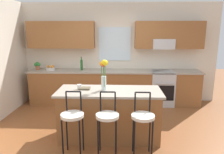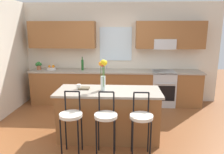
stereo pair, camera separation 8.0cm
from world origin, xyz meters
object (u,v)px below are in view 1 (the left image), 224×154
cookbook (85,88)px  fruit_bowl_oranges (50,68)px  bar_stool_far (143,119)px  oven_range (162,88)px  bottle_olive_oil (82,65)px  kitchen_island (109,114)px  flower_vase (104,71)px  mug_ceramic (79,87)px  bar_stool_middle (107,119)px  potted_plant_small (37,65)px  bar_stool_near (72,118)px

cookbook → fruit_bowl_oranges: fruit_bowl_oranges is taller
cookbook → bar_stool_far: bearing=-32.8°
oven_range → bottle_olive_oil: bearing=179.3°
kitchen_island → flower_vase: bearing=177.5°
fruit_bowl_oranges → bottle_olive_oil: size_ratio=0.67×
flower_vase → mug_ceramic: (-0.46, 0.05, -0.32)m
bar_stool_middle → bottle_olive_oil: bearing=108.6°
flower_vase → potted_plant_small: 2.71m
fruit_bowl_oranges → potted_plant_small: bearing=179.8°
bottle_olive_oil → potted_plant_small: size_ratio=1.64×
bar_stool_near → cookbook: (0.09, 0.65, 0.30)m
oven_range → bar_stool_middle: (-1.32, -2.45, 0.18)m
potted_plant_small → flower_vase: bearing=-44.1°
bar_stool_near → mug_ceramic: 0.73m
bar_stool_near → flower_vase: flower_vase is taller
potted_plant_small → kitchen_island: bearing=-42.7°
oven_range → kitchen_island: bearing=-125.3°
bottle_olive_oil → bar_stool_far: bearing=-60.8°
fruit_bowl_oranges → bar_stool_near: bearing=-65.4°
fruit_bowl_oranges → potted_plant_small: size_ratio=1.10×
bar_stool_near → bar_stool_far: 1.10m
kitchen_island → bar_stool_near: 0.83m
flower_vase → fruit_bowl_oranges: 2.48m
bar_stool_middle → flower_vase: (-0.10, 0.60, 0.65)m
mug_ceramic → cookbook: size_ratio=0.45×
bar_stool_near → kitchen_island: bearing=47.3°
bar_stool_near → cookbook: size_ratio=5.21×
fruit_bowl_oranges → potted_plant_small: potted_plant_small is taller
mug_ceramic → fruit_bowl_oranges: 2.15m
kitchen_island → fruit_bowl_oranges: size_ratio=7.83×
cookbook → bottle_olive_oil: bearing=101.7°
flower_vase → bottle_olive_oil: flower_vase is taller
cookbook → potted_plant_small: bearing=130.8°
cookbook → fruit_bowl_oranges: 2.20m
bar_stool_middle → bottle_olive_oil: bottle_olive_oil is taller
kitchen_island → bar_stool_middle: bar_stool_middle is taller
flower_vase → mug_ceramic: flower_vase is taller
kitchen_island → cookbook: size_ratio=9.40×
mug_ceramic → bottle_olive_oil: bearing=98.8°
bar_stool_near → flower_vase: 0.99m
bar_stool_middle → fruit_bowl_oranges: (-1.69, 2.48, 0.33)m
kitchen_island → mug_ceramic: mug_ceramic is taller
mug_ceramic → potted_plant_small: size_ratio=0.41×
bar_stool_middle → mug_ceramic: bearing=130.5°
bar_stool_far → kitchen_island: bearing=132.7°
fruit_bowl_oranges → bottle_olive_oil: (0.85, -0.00, 0.11)m
cookbook → fruit_bowl_oranges: (-1.23, 1.83, 0.03)m
bottle_olive_oil → potted_plant_small: bottle_olive_oil is taller
oven_range → kitchen_island: (-1.32, -1.86, 0.00)m
mug_ceramic → cookbook: mug_ceramic is taller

